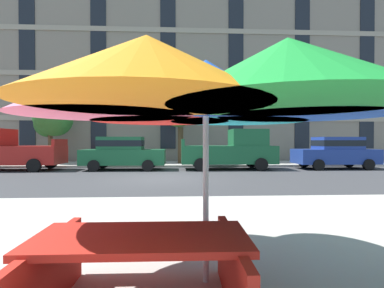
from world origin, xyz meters
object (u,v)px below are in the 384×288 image
Objects in this scene: sedan_blue at (336,152)px; pickup_red at (8,151)px; street_tree_left at (52,119)px; patio_umbrella at (206,91)px; street_tree_middle at (181,108)px; sedan_green at (123,152)px; pickup_green at (232,151)px; picnic_table at (141,268)px.

pickup_red is at bearing 180.00° from sedan_blue.
pickup_red is 1.23× the size of street_tree_left.
patio_umbrella is at bearing -53.87° from pickup_red.
street_tree_left is at bearing 176.07° from street_tree_middle.
sedan_green is 1.06× the size of street_tree_left.
patio_umbrella is at bearing -89.70° from street_tree_middle.
pickup_green is 1.16× the size of sedan_blue.
pickup_red is at bearing -102.70° from street_tree_left.
sedan_blue is at bearing -0.00° from pickup_red.
pickup_red is 6.05m from sedan_green.
street_tree_middle reaches higher than pickup_green.
street_tree_middle is (9.19, 2.90, 2.67)m from pickup_red.
street_tree_middle reaches higher than pickup_red.
street_tree_middle is 16.42m from picnic_table.
sedan_green is 5.93m from pickup_green.
sedan_blue is at bearing 55.23° from picnic_table.
sedan_blue is 0.90× the size of street_tree_middle.
patio_umbrella reaches higher than pickup_green.
pickup_green is at bearing 180.00° from sedan_blue.
street_tree_left reaches higher than picnic_table.
picnic_table is at bearing -91.83° from street_tree_middle.
patio_umbrella reaches higher than sedan_green.
street_tree_left reaches higher than pickup_green.
patio_umbrella is at bearing 39.49° from picnic_table.
street_tree_left reaches higher than sedan_green.
picnic_table is at bearing -64.66° from street_tree_left.
picnic_table is (-9.16, -13.19, -0.46)m from sedan_blue.
street_tree_left is 18.61m from picnic_table.
street_tree_middle is 15.68m from patio_umbrella.
street_tree_left is at bearing 77.30° from pickup_red.
sedan_green is 13.15m from patio_umbrella.
pickup_green is 1.34× the size of patio_umbrella.
street_tree_left reaches higher than pickup_red.
street_tree_middle is (8.41, -0.58, 0.74)m from street_tree_left.
patio_umbrella is at bearing -62.32° from street_tree_left.
street_tree_middle is at bearing 42.71° from sedan_green.
sedan_green is 1.00× the size of sedan_blue.
sedan_green is 6.62m from street_tree_left.
patio_umbrella is (0.08, -15.60, -1.63)m from street_tree_middle.
sedan_green reaches higher than picnic_table.
pickup_red reaches higher than picnic_table.
sedan_blue is (5.85, -0.00, -0.08)m from pickup_green.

